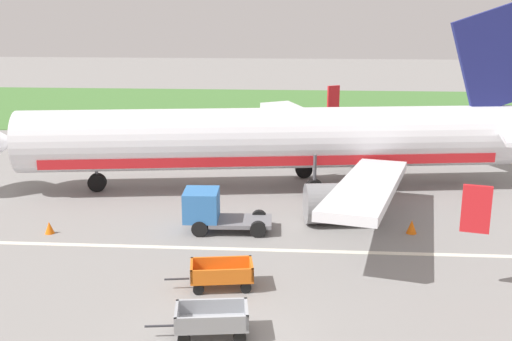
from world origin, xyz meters
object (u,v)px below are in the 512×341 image
Objects in this scene: baggage_cart_third_in_row at (221,274)px; service_truck_beside_carts at (211,210)px; airplane at (286,140)px; traffic_cone_near_plane at (49,228)px; traffic_cone_mid_apron at (412,227)px; baggage_cart_second_in_row at (211,320)px.

service_truck_beside_carts reaches higher than baggage_cart_third_in_row.
service_truck_beside_carts is (-1.32, 6.51, 0.50)m from baggage_cart_third_in_row.
airplane is 60.92× the size of traffic_cone_near_plane.
baggage_cart_third_in_row reaches higher than traffic_cone_near_plane.
service_truck_beside_carts is 6.45× the size of traffic_cone_mid_apron.
service_truck_beside_carts is at bearing 97.99° from baggage_cart_second_in_row.
airplane is 14.75m from baggage_cart_third_in_row.
baggage_cart_third_in_row is at bearing -98.73° from airplane.
baggage_cart_third_in_row is at bearing 91.91° from baggage_cart_second_in_row.
airplane is at bearing 65.85° from service_truck_beside_carts.
baggage_cart_second_in_row is 3.81m from baggage_cart_third_in_row.
traffic_cone_mid_apron is (6.50, -7.56, -2.71)m from airplane.
baggage_cart_second_in_row reaches higher than traffic_cone_near_plane.
service_truck_beside_carts reaches higher than baggage_cart_second_in_row.
airplane is 8.46× the size of service_truck_beside_carts.
airplane is 8.84m from service_truck_beside_carts.
traffic_cone_mid_apron is (8.71, 6.82, -0.26)m from baggage_cart_third_in_row.
traffic_cone_mid_apron is at bearing -49.30° from airplane.
traffic_cone_near_plane is at bearing -142.46° from airplane.
traffic_cone_near_plane is at bearing 149.44° from baggage_cart_third_in_row.
traffic_cone_near_plane is at bearing 135.43° from baggage_cart_second_in_row.
baggage_cart_third_in_row is 11.06m from traffic_cone_mid_apron.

